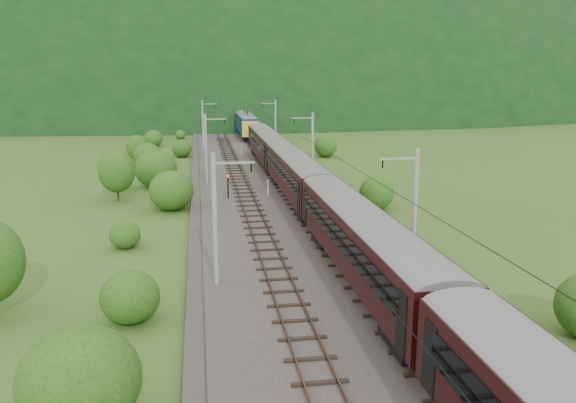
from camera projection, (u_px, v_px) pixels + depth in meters
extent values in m
plane|color=#365A1C|center=(317.00, 283.00, 35.05)|extent=(600.00, 600.00, 0.00)
cube|color=#38332D|center=(291.00, 236.00, 44.64)|extent=(14.00, 220.00, 0.30)
cube|color=#502F22|center=(252.00, 233.00, 44.09)|extent=(0.08, 220.00, 0.15)
cube|color=#502F22|center=(270.00, 232.00, 44.31)|extent=(0.08, 220.00, 0.15)
cube|color=black|center=(261.00, 234.00, 44.23)|extent=(2.40, 220.00, 0.12)
cube|color=#502F22|center=(312.00, 231.00, 44.82)|extent=(0.08, 220.00, 0.15)
cube|color=#502F22|center=(329.00, 230.00, 45.04)|extent=(0.08, 220.00, 0.15)
cube|color=black|center=(320.00, 232.00, 44.96)|extent=(2.40, 220.00, 0.12)
cylinder|color=gray|center=(215.00, 220.00, 33.14)|extent=(0.28, 0.28, 8.00)
cube|color=gray|center=(234.00, 163.00, 32.56)|extent=(2.40, 0.12, 0.12)
cylinder|color=black|center=(251.00, 167.00, 32.78)|extent=(0.10, 0.10, 0.50)
cylinder|color=gray|center=(206.00, 149.00, 63.94)|extent=(0.28, 0.28, 8.00)
cube|color=gray|center=(216.00, 119.00, 63.36)|extent=(2.40, 0.12, 0.12)
cylinder|color=black|center=(225.00, 122.00, 63.58)|extent=(0.10, 0.10, 0.50)
cylinder|color=gray|center=(203.00, 124.00, 94.74)|extent=(0.28, 0.28, 8.00)
cube|color=gray|center=(209.00, 104.00, 94.16)|extent=(2.40, 0.12, 0.12)
cylinder|color=black|center=(215.00, 106.00, 94.38)|extent=(0.10, 0.10, 0.50)
cylinder|color=gray|center=(201.00, 112.00, 125.54)|extent=(0.28, 0.28, 8.00)
cube|color=gray|center=(206.00, 96.00, 124.96)|extent=(2.40, 0.12, 0.12)
cylinder|color=black|center=(211.00, 98.00, 125.18)|extent=(0.10, 0.10, 0.50)
cylinder|color=gray|center=(200.00, 104.00, 156.34)|extent=(0.28, 0.28, 8.00)
cube|color=gray|center=(204.00, 92.00, 155.76)|extent=(2.40, 0.12, 0.12)
cylinder|color=black|center=(208.00, 93.00, 155.98)|extent=(0.10, 0.10, 0.50)
cylinder|color=gray|center=(415.00, 212.00, 35.04)|extent=(0.28, 0.28, 8.00)
cube|color=gray|center=(399.00, 159.00, 34.10)|extent=(2.40, 0.12, 0.12)
cylinder|color=black|center=(383.00, 164.00, 34.01)|extent=(0.10, 0.10, 0.50)
cylinder|color=gray|center=(313.00, 147.00, 65.84)|extent=(0.28, 0.28, 8.00)
cube|color=gray|center=(303.00, 118.00, 64.90)|extent=(2.40, 0.12, 0.12)
cylinder|color=black|center=(294.00, 121.00, 64.81)|extent=(0.10, 0.10, 0.50)
cylinder|color=gray|center=(275.00, 123.00, 96.64)|extent=(0.28, 0.28, 8.00)
cube|color=gray|center=(268.00, 104.00, 95.70)|extent=(2.40, 0.12, 0.12)
cylinder|color=black|center=(263.00, 105.00, 95.61)|extent=(0.10, 0.10, 0.50)
cylinder|color=gray|center=(256.00, 111.00, 127.44)|extent=(0.28, 0.28, 8.00)
cube|color=gray|center=(251.00, 96.00, 126.49)|extent=(2.40, 0.12, 0.12)
cylinder|color=black|center=(246.00, 97.00, 126.41)|extent=(0.10, 0.10, 0.50)
cylinder|color=gray|center=(245.00, 104.00, 158.24)|extent=(0.28, 0.28, 8.00)
cube|color=gray|center=(240.00, 92.00, 157.29)|extent=(2.40, 0.12, 0.12)
cylinder|color=black|center=(237.00, 93.00, 157.21)|extent=(0.10, 0.10, 0.50)
cylinder|color=black|center=(260.00, 149.00, 42.72)|extent=(0.03, 198.00, 0.03)
cylinder|color=black|center=(321.00, 148.00, 43.46)|extent=(0.03, 198.00, 0.03)
ellipsoid|color=black|center=(211.00, 99.00, 285.30)|extent=(504.00, 360.00, 244.00)
cube|color=black|center=(364.00, 242.00, 32.94)|extent=(3.05, 23.17, 3.16)
cylinder|color=slate|center=(365.00, 219.00, 32.62)|extent=(3.05, 23.05, 3.05)
cube|color=black|center=(338.00, 237.00, 32.62)|extent=(0.05, 20.39, 1.21)
cube|color=black|center=(389.00, 235.00, 33.09)|extent=(0.05, 20.39, 1.21)
cube|color=black|center=(414.00, 337.00, 25.60)|extent=(2.32, 3.37, 0.95)
cube|color=black|center=(331.00, 237.00, 41.21)|extent=(2.32, 3.37, 0.95)
cube|color=black|center=(295.00, 173.00, 55.75)|extent=(3.05, 23.17, 3.16)
cylinder|color=slate|center=(295.00, 159.00, 55.43)|extent=(3.05, 23.05, 3.05)
cube|color=black|center=(280.00, 169.00, 55.42)|extent=(0.05, 20.39, 1.21)
cube|color=black|center=(311.00, 169.00, 55.90)|extent=(0.05, 20.39, 1.21)
cube|color=black|center=(311.00, 212.00, 48.40)|extent=(2.32, 3.37, 0.95)
cube|color=black|center=(283.00, 178.00, 64.01)|extent=(2.32, 3.37, 0.95)
cube|color=black|center=(267.00, 144.00, 78.55)|extent=(3.05, 23.17, 3.16)
cylinder|color=slate|center=(267.00, 134.00, 78.23)|extent=(3.05, 23.05, 3.05)
cube|color=black|center=(256.00, 141.00, 78.23)|extent=(0.05, 20.39, 1.21)
cube|color=black|center=(278.00, 141.00, 78.70)|extent=(0.05, 20.39, 1.21)
cube|color=black|center=(274.00, 168.00, 71.20)|extent=(2.32, 3.37, 0.95)
cube|color=black|center=(260.00, 151.00, 86.81)|extent=(2.32, 3.37, 0.95)
cube|color=navy|center=(246.00, 123.00, 110.48)|extent=(3.05, 18.96, 3.16)
cylinder|color=slate|center=(246.00, 116.00, 110.16)|extent=(3.05, 18.86, 3.05)
cube|color=black|center=(238.00, 122.00, 110.15)|extent=(0.05, 16.68, 1.21)
cube|color=black|center=(254.00, 121.00, 110.63)|extent=(0.05, 16.68, 1.21)
cube|color=black|center=(250.00, 137.00, 104.55)|extent=(2.32, 3.37, 0.95)
cube|color=black|center=(244.00, 130.00, 117.32)|extent=(2.32, 3.37, 0.95)
cube|color=yellow|center=(243.00, 121.00, 119.45)|extent=(3.12, 0.50, 2.84)
cube|color=yellow|center=(251.00, 129.00, 101.59)|extent=(3.12, 0.50, 2.84)
cube|color=black|center=(245.00, 111.00, 112.88)|extent=(0.08, 1.60, 0.95)
cylinder|color=red|center=(241.00, 151.00, 86.20)|extent=(0.17, 0.17, 1.56)
cylinder|color=red|center=(268.00, 187.00, 58.52)|extent=(0.18, 0.18, 1.65)
cylinder|color=black|center=(228.00, 188.00, 57.01)|extent=(0.16, 0.16, 2.24)
sphere|color=red|center=(228.00, 176.00, 56.75)|extent=(0.27, 0.27, 0.27)
ellipsoid|color=#1B4813|center=(80.00, 380.00, 20.23)|extent=(4.39, 4.39, 3.95)
ellipsoid|color=#1B4813|center=(130.00, 297.00, 29.22)|extent=(3.10, 3.10, 2.79)
ellipsoid|color=#1B4813|center=(125.00, 235.00, 41.72)|extent=(2.30, 2.30, 2.07)
ellipsoid|color=#1B4813|center=(171.00, 191.00, 53.13)|extent=(4.22, 4.22, 3.80)
ellipsoid|color=#1B4813|center=(156.00, 169.00, 63.62)|extent=(4.78, 4.78, 4.30)
ellipsoid|color=#1B4813|center=(147.00, 156.00, 76.64)|extent=(3.92, 3.92, 3.53)
ellipsoid|color=#1B4813|center=(182.00, 148.00, 86.83)|extent=(3.09, 3.09, 2.78)
ellipsoid|color=#1B4813|center=(153.00, 138.00, 99.32)|extent=(3.30, 3.30, 2.97)
ellipsoid|color=#1B4813|center=(181.00, 135.00, 110.45)|extent=(2.01, 2.01, 1.81)
ellipsoid|color=#1B4813|center=(163.00, 127.00, 120.64)|extent=(3.37, 3.37, 3.03)
cylinder|color=black|center=(118.00, 187.00, 57.25)|extent=(0.24, 0.24, 2.89)
ellipsoid|color=#1B4813|center=(116.00, 171.00, 56.88)|extent=(3.71, 3.71, 4.45)
cylinder|color=black|center=(137.00, 157.00, 79.77)|extent=(0.24, 0.24, 2.31)
ellipsoid|color=#1B4813|center=(137.00, 148.00, 79.47)|extent=(2.97, 2.97, 3.56)
ellipsoid|color=#1B4813|center=(376.00, 195.00, 53.43)|extent=(3.28, 3.28, 2.95)
ellipsoid|color=#1B4813|center=(325.00, 147.00, 87.06)|extent=(3.51, 3.51, 3.16)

